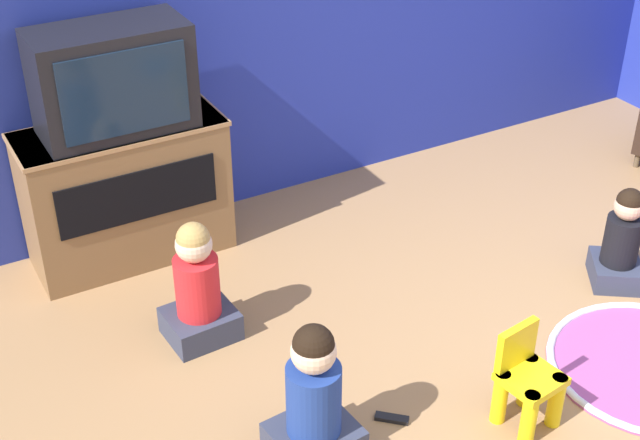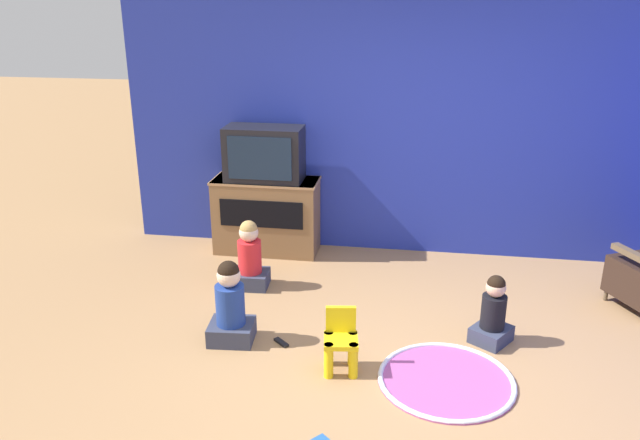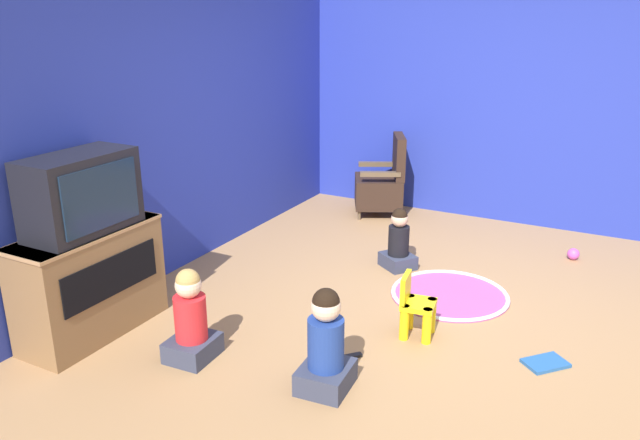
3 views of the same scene
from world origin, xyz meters
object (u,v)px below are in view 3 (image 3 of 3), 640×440
object	(u,v)px
child_watching_right	(191,320)
remote_control	(351,356)
book	(545,363)
black_armchair	(382,184)
child_watching_left	(399,242)
yellow_kid_chair	(416,310)
toy_ball	(573,254)
tv_cabinet	(90,281)
television	(81,194)
child_watching_center	(326,346)

from	to	relation	value
child_watching_right	remote_control	size ratio (longest dim) A/B	4.64
book	black_armchair	bearing A→B (deg)	-96.32
child_watching_left	remote_control	distance (m)	1.67
yellow_kid_chair	toy_ball	bearing A→B (deg)	-30.29
tv_cabinet	television	size ratio (longest dim) A/B	1.40
television	remote_control	world-z (taller)	television
television	black_armchair	size ratio (longest dim) A/B	0.85
black_armchair	child_watching_left	world-z (taller)	black_armchair
black_armchair	toy_ball	xyz separation A→B (m)	(-0.45, -2.15, -0.30)
television	child_watching_left	xyz separation A→B (m)	(2.17, -1.51, -0.82)
child_watching_left	toy_ball	world-z (taller)	child_watching_left
tv_cabinet	child_watching_right	xyz separation A→B (m)	(0.05, -0.86, -0.12)
child_watching_right	toy_ball	world-z (taller)	child_watching_right
child_watching_left	child_watching_right	xyz separation A→B (m)	(-2.13, 0.66, 0.04)
child_watching_center	book	bearing A→B (deg)	-56.68
television	black_armchair	xyz separation A→B (m)	(3.58, -0.76, -0.71)
television	yellow_kid_chair	bearing A→B (deg)	-63.15
tv_cabinet	child_watching_right	bearing A→B (deg)	-86.91
child_watching_left	remote_control	xyz separation A→B (m)	(-1.62, -0.29, -0.24)
black_armchair	yellow_kid_chair	size ratio (longest dim) A/B	1.97
television	toy_ball	size ratio (longest dim) A/B	7.06
yellow_kid_chair	toy_ball	world-z (taller)	yellow_kid_chair
television	black_armchair	world-z (taller)	television
television	child_watching_right	size ratio (longest dim) A/B	1.20
toy_ball	book	distance (m)	2.05
black_armchair	child_watching_left	distance (m)	1.60
tv_cabinet	black_armchair	bearing A→B (deg)	-12.31
tv_cabinet	book	bearing A→B (deg)	-70.31
black_armchair	toy_ball	bearing A→B (deg)	51.40
child_watching_left	toy_ball	distance (m)	1.71
child_watching_right	toy_ball	xyz separation A→B (m)	(3.08, -2.07, -0.23)
toy_ball	black_armchair	bearing A→B (deg)	78.14
black_armchair	child_watching_left	size ratio (longest dim) A/B	1.61
tv_cabinet	television	bearing A→B (deg)	-90.00
black_armchair	yellow_kid_chair	xyz separation A→B (m)	(-2.53, -1.31, -0.15)
television	toy_ball	bearing A→B (deg)	-42.97
child_watching_center	television	bearing A→B (deg)	90.01
tv_cabinet	toy_ball	xyz separation A→B (m)	(3.13, -2.93, -0.35)
television	child_watching_right	distance (m)	1.15
tv_cabinet	book	world-z (taller)	tv_cabinet
child_watching_center	toy_ball	world-z (taller)	child_watching_center
tv_cabinet	child_watching_center	bearing A→B (deg)	-85.26
book	remote_control	world-z (taller)	book
toy_ball	child_watching_left	bearing A→B (deg)	124.24
child_watching_center	remote_control	distance (m)	0.49
tv_cabinet	child_watching_left	distance (m)	2.66
book	yellow_kid_chair	bearing A→B (deg)	-46.43
child_watching_center	child_watching_right	size ratio (longest dim) A/B	1.04
child_watching_right	toy_ball	size ratio (longest dim) A/B	5.89
television	child_watching_center	xyz separation A→B (m)	(0.15, -1.81, -0.77)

